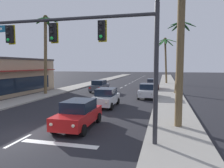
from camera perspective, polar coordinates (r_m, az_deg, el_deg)
ground_plane at (r=12.57m, az=-21.92°, el=-12.99°), size 220.00×220.00×0.00m
sidewalk_right at (r=29.86m, az=15.30°, el=-2.29°), size 3.20×110.00×0.14m
sidewalk_left at (r=33.38m, az=-12.56°, el=-1.46°), size 3.20×110.00×0.14m
lane_markings at (r=30.43m, az=1.34°, el=-2.10°), size 4.28×88.36×0.01m
traffic_signal_mast at (r=10.64m, az=-7.94°, el=11.14°), size 10.45×0.41×6.79m
sedan_lead_at_stop_bar at (r=13.19m, az=-9.09°, el=-7.97°), size 1.99×4.47×1.68m
sedan_third_in_queue at (r=19.54m, az=-1.67°, el=-3.64°), size 1.98×4.46×1.68m
sedan_oncoming_far at (r=30.31m, az=-3.43°, el=-0.52°), size 2.01×4.48×1.68m
sedan_parked_nearest_kerb at (r=24.95m, az=9.51°, el=-1.79°), size 2.00×4.47×1.68m
sedan_parked_mid_kerb at (r=33.81m, az=10.96°, el=-0.02°), size 2.07×4.50×1.68m
palm_left_second at (r=28.64m, az=-17.60°, el=10.55°), size 3.37×3.25×10.16m
palm_right_nearest at (r=13.45m, az=18.27°, el=17.09°), size 4.71×4.61×9.73m
palm_right_second at (r=29.16m, az=17.87°, el=9.89°), size 3.61×3.43×9.68m
palm_right_third at (r=45.01m, az=14.28°, el=8.73°), size 4.82×4.72×9.46m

